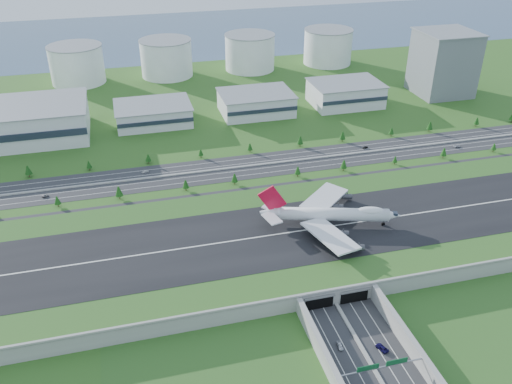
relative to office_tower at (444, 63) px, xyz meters
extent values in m
plane|color=#30531A|center=(-200.00, -195.00, -27.50)|extent=(1200.00, 1200.00, 0.00)
cube|color=gray|center=(-200.00, -195.00, -23.50)|extent=(520.00, 100.00, 8.00)
cube|color=#1F4B1A|center=(-200.00, -195.00, -19.42)|extent=(520.00, 100.00, 0.16)
cube|color=black|center=(-200.00, -195.00, -19.28)|extent=(520.00, 58.00, 0.12)
cube|color=silver|center=(-200.00, -195.00, -19.20)|extent=(520.00, 0.90, 0.02)
cube|color=gray|center=(-200.00, -244.40, -18.90)|extent=(520.00, 1.20, 1.20)
cube|color=gray|center=(-181.80, -295.00, -23.50)|extent=(2.40, 100.00, 8.00)
cube|color=black|center=(-208.50, -245.20, -24.30)|extent=(13.00, 1.20, 6.00)
cube|color=black|center=(-191.50, -245.20, -24.30)|extent=(13.00, 1.20, 6.00)
cylinder|color=gray|center=(-219.00, -290.00, -24.00)|extent=(0.70, 0.70, 7.00)
cylinder|color=gray|center=(-181.00, -290.00, -24.00)|extent=(0.70, 0.70, 7.00)
cube|color=gray|center=(-200.00, -290.00, -20.30)|extent=(38.00, 0.50, 0.50)
cube|color=#0C4C23|center=(-206.00, -290.10, -18.90)|extent=(9.00, 0.30, 2.40)
cube|color=#0C4C23|center=(-194.00, -290.10, -18.90)|extent=(9.00, 0.30, 2.40)
cube|color=#28282B|center=(-200.00, -100.00, -27.44)|extent=(560.00, 36.00, 0.12)
cylinder|color=#3D2819|center=(-327.80, -122.00, -26.25)|extent=(0.50, 0.50, 2.49)
cone|color=#13370F|center=(-327.80, -122.00, -23.07)|extent=(3.88, 3.88, 4.99)
cylinder|color=#3D2819|center=(-291.93, -122.00, -25.97)|extent=(0.50, 0.50, 3.05)
cone|color=#13370F|center=(-291.93, -122.00, -22.07)|extent=(4.75, 4.75, 6.11)
cylinder|color=#3D2819|center=(-251.17, -122.00, -26.18)|extent=(0.50, 0.50, 2.64)
cone|color=#13370F|center=(-251.17, -122.00, -22.81)|extent=(4.11, 4.11, 5.28)
cylinder|color=#3D2819|center=(-219.87, -122.00, -26.14)|extent=(0.50, 0.50, 2.73)
cone|color=#13370F|center=(-219.87, -122.00, -22.65)|extent=(4.24, 4.24, 5.45)
cylinder|color=#3D2819|center=(-177.46, -122.00, -26.21)|extent=(0.50, 0.50, 2.57)
cone|color=#13370F|center=(-177.46, -122.00, -22.93)|extent=(4.00, 4.00, 5.14)
cylinder|color=#3D2819|center=(-145.04, -122.00, -26.10)|extent=(0.50, 0.50, 2.79)
cone|color=#13370F|center=(-145.04, -122.00, -22.54)|extent=(4.34, 4.34, 5.58)
cylinder|color=#3D2819|center=(-107.27, -122.00, -26.42)|extent=(0.50, 0.50, 2.16)
cone|color=#13370F|center=(-107.27, -122.00, -23.66)|extent=(3.36, 3.36, 4.32)
cylinder|color=#3D2819|center=(-69.98, -122.00, -26.11)|extent=(0.50, 0.50, 2.78)
cone|color=#13370F|center=(-69.98, -122.00, -22.55)|extent=(4.33, 4.33, 5.56)
cylinder|color=#3D2819|center=(-29.52, -122.00, -26.34)|extent=(0.50, 0.50, 2.33)
cone|color=#13370F|center=(-29.52, -122.00, -23.36)|extent=(3.62, 3.62, 4.66)
cylinder|color=#3D2819|center=(-348.15, -78.00, -26.04)|extent=(0.50, 0.50, 2.93)
cone|color=#13370F|center=(-348.15, -78.00, -22.30)|extent=(4.55, 4.55, 5.85)
cylinder|color=#3D2819|center=(-309.91, -78.00, -26.31)|extent=(0.50, 0.50, 2.38)
cone|color=#13370F|center=(-309.91, -78.00, -23.27)|extent=(3.70, 3.70, 4.76)
cylinder|color=#3D2819|center=(-270.65, -78.00, -26.24)|extent=(0.50, 0.50, 2.53)
cone|color=#13370F|center=(-270.65, -78.00, -23.01)|extent=(3.93, 3.93, 5.05)
cylinder|color=#3D2819|center=(-234.24, -78.00, -26.36)|extent=(0.50, 0.50, 2.27)
cone|color=#13370F|center=(-234.24, -78.00, -23.46)|extent=(3.54, 3.54, 4.55)
cylinder|color=#3D2819|center=(-198.68, -78.00, -26.30)|extent=(0.50, 0.50, 2.39)
cone|color=#13370F|center=(-198.68, -78.00, -23.24)|extent=(3.72, 3.72, 4.79)
cylinder|color=#3D2819|center=(-160.86, -78.00, -26.08)|extent=(0.50, 0.50, 2.85)
cone|color=#13370F|center=(-160.86, -78.00, -22.44)|extent=(4.43, 4.43, 5.69)
cylinder|color=#3D2819|center=(-127.61, -78.00, -26.07)|extent=(0.50, 0.50, 2.86)
cone|color=#13370F|center=(-127.61, -78.00, -22.41)|extent=(4.46, 4.46, 5.73)
cylinder|color=#3D2819|center=(-87.64, -78.00, -26.29)|extent=(0.50, 0.50, 2.42)
cone|color=#13370F|center=(-87.64, -78.00, -23.20)|extent=(3.76, 3.76, 4.83)
cylinder|color=#3D2819|center=(-55.17, -78.00, -26.02)|extent=(0.50, 0.50, 2.96)
cone|color=#13370F|center=(-55.17, -78.00, -22.24)|extent=(4.60, 4.60, 5.91)
cylinder|color=#3D2819|center=(-13.81, -78.00, -26.14)|extent=(0.50, 0.50, 2.72)
cone|color=#13370F|center=(-13.81, -78.00, -22.66)|extent=(4.23, 4.23, 5.44)
cylinder|color=#3D2819|center=(18.82, -78.00, -26.06)|extent=(0.50, 0.50, 2.87)
cube|color=silver|center=(-370.00, -10.00, -15.00)|extent=(120.00, 60.00, 25.00)
cube|color=silver|center=(-260.00, -5.00, -20.00)|extent=(58.00, 42.00, 15.00)
cube|color=silver|center=(-175.00, -5.00, -19.00)|extent=(58.00, 42.00, 17.00)
cube|color=silver|center=(-95.00, -5.00, -18.00)|extent=(58.00, 42.00, 19.00)
cube|color=slate|center=(0.00, 0.00, 0.00)|extent=(46.00, 46.00, 55.00)
cylinder|color=white|center=(-320.00, 115.00, -10.00)|extent=(50.00, 50.00, 35.00)
cylinder|color=white|center=(-235.00, 115.00, -10.00)|extent=(50.00, 50.00, 35.00)
cylinder|color=white|center=(-150.00, 115.00, -10.00)|extent=(50.00, 50.00, 35.00)
cylinder|color=white|center=(-65.00, 115.00, -10.00)|extent=(50.00, 50.00, 35.00)
cube|color=#3B5570|center=(-200.00, 285.00, -27.47)|extent=(1200.00, 260.00, 0.06)
cylinder|color=silver|center=(-182.91, -193.05, -12.90)|extent=(60.45, 24.07, 6.97)
cone|color=silver|center=(-151.59, -202.36, -12.90)|extent=(10.34, 9.16, 6.97)
cone|color=silver|center=(-214.23, -183.74, -12.47)|extent=(12.43, 9.79, 6.97)
ellipsoid|color=silver|center=(-163.03, -198.96, -10.39)|extent=(15.79, 9.44, 4.29)
cube|color=silver|center=(-190.28, -210.18, -13.99)|extent=(22.38, 35.27, 1.72)
cube|color=silver|center=(-179.72, -174.68, -13.99)|extent=(33.88, 32.26, 1.72)
cylinder|color=#38383D|center=(-181.66, -207.06, -16.39)|extent=(6.36, 4.75, 3.27)
cylinder|color=#38383D|center=(-178.99, -220.35, -16.39)|extent=(6.36, 4.75, 3.27)
cylinder|color=#38383D|center=(-174.21, -182.00, -16.39)|extent=(6.36, 4.75, 3.27)
cylinder|color=#38383D|center=(-164.71, -172.33, -16.39)|extent=(6.36, 4.75, 3.27)
cube|color=silver|center=(-215.20, -190.83, -11.60)|extent=(9.14, 13.17, 0.65)
cube|color=silver|center=(-211.17, -177.26, -11.60)|extent=(13.19, 12.98, 0.65)
cube|color=red|center=(-213.18, -184.05, -4.19)|extent=(15.16, 5.36, 16.33)
cylinder|color=black|center=(-155.94, -201.07, -18.62)|extent=(2.07, 0.76, 2.07)
cylinder|color=black|center=(-188.08, -195.15, -18.62)|extent=(2.07, 0.76, 2.07)
cylinder|color=black|center=(-186.09, -188.47, -18.62)|extent=(2.07, 0.76, 2.07)
cylinder|color=black|center=(-194.34, -193.29, -18.62)|extent=(2.07, 0.76, 2.07)
cylinder|color=black|center=(-192.36, -186.60, -18.62)|extent=(2.07, 0.76, 2.07)
imported|color=silver|center=(-208.50, -270.01, -26.53)|extent=(2.50, 5.18, 1.71)
imported|color=#0F0B3A|center=(-192.12, -275.60, -26.54)|extent=(4.70, 6.63, 1.68)
imported|color=#4E4D52|center=(-336.16, -108.37, -26.69)|extent=(4.33, 2.72, 1.38)
imported|color=black|center=(-116.21, -93.68, -26.67)|extent=(4.56, 2.86, 1.42)
imported|color=#BDBCC1|center=(-50.35, -108.68, -26.66)|extent=(5.35, 2.73, 1.45)
imported|color=silver|center=(-274.03, -91.50, -26.68)|extent=(5.04, 2.67, 1.39)
camera|label=1|loc=(-283.71, -419.11, 140.52)|focal=38.00mm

